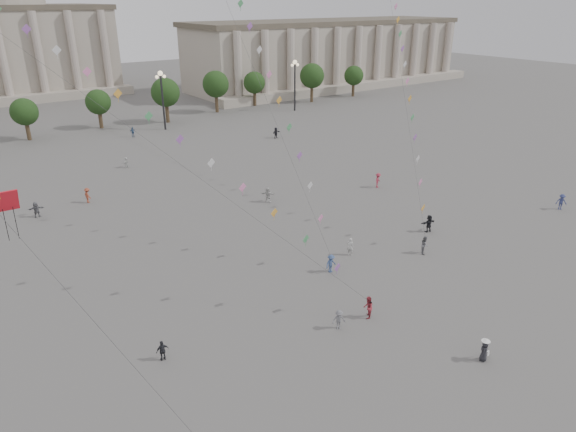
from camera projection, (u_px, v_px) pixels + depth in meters
ground at (371, 354)px, 35.37m from camera, size 360.00×360.00×0.00m
hall_east at (331, 53)px, 142.51m from camera, size 84.00×26.22×17.20m
hall_central at (6, 35)px, 126.36m from camera, size 48.30×34.30×35.50m
tree_row at (66, 103)px, 91.55m from camera, size 137.12×5.12×8.00m
lamp_post_mid_east at (162, 89)px, 92.86m from camera, size 2.00×0.90×10.65m
lamp_post_far_east at (295, 76)px, 108.96m from camera, size 2.00×0.90×10.65m
person_crowd_0 at (133, 132)px, 90.17m from camera, size 1.04×0.44×1.77m
person_crowd_3 at (429, 223)px, 53.48m from camera, size 1.80×0.82×1.87m
person_crowd_4 at (126, 162)px, 73.92m from camera, size 1.32×1.36×1.55m
person_crowd_6 at (339, 320)px, 37.74m from camera, size 1.16×0.93×1.57m
person_crowd_7 at (268, 195)px, 61.29m from camera, size 1.58×1.66×1.87m
person_crowd_8 at (378, 180)px, 66.08m from camera, size 1.43×1.24×1.92m
person_crowd_9 at (276, 133)px, 89.47m from camera, size 1.83×0.93×1.89m
person_crowd_12 at (36, 209)px, 57.09m from camera, size 1.75×0.82×1.81m
person_crowd_13 at (350, 246)px, 48.65m from camera, size 0.68×0.77×1.77m
person_crowd_14 at (561, 202)px, 59.17m from camera, size 1.35×1.35×1.87m
person_crowd_17 at (88, 195)px, 61.17m from camera, size 0.90×1.29×1.83m
tourist_1 at (163, 351)px, 34.48m from camera, size 0.90×0.42×1.51m
kite_flyer_0 at (368, 307)px, 39.01m from camera, size 1.12×1.09×1.81m
kite_flyer_1 at (331, 264)px, 45.55m from camera, size 1.16×0.71×1.73m
kite_flyer_2 at (425, 245)px, 48.96m from camera, size 1.09×1.08×1.77m
hat_person at (484, 350)px, 34.42m from camera, size 0.89×0.79×1.69m
kite_train_west at (0, 18)px, 39.63m from camera, size 33.23×44.68×67.55m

